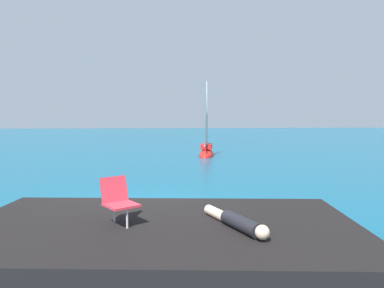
% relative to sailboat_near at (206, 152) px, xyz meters
% --- Properties ---
extents(ground_plane, '(160.00, 160.00, 0.00)m').
position_rel_sailboat_near_xyz_m(ground_plane, '(-3.63, -13.66, -0.30)').
color(ground_plane, '#0F5675').
extents(shore_ledge, '(7.20, 4.53, 0.77)m').
position_rel_sailboat_near_xyz_m(shore_ledge, '(-3.22, -17.39, 0.08)').
color(shore_ledge, black).
rests_on(shore_ledge, ground).
extents(boulder_seaward, '(1.29, 1.44, 0.84)m').
position_rel_sailboat_near_xyz_m(boulder_seaward, '(-3.17, -15.72, -0.30)').
color(boulder_seaward, black).
rests_on(boulder_seaward, ground).
extents(boulder_inland, '(1.07, 1.28, 0.75)m').
position_rel_sailboat_near_xyz_m(boulder_inland, '(-3.96, -15.81, -0.30)').
color(boulder_inland, black).
rests_on(boulder_inland, ground).
extents(sailboat_near, '(1.62, 3.08, 5.58)m').
position_rel_sailboat_near_xyz_m(sailboat_near, '(0.00, 0.00, 0.00)').
color(sailboat_near, red).
rests_on(sailboat_near, ground).
extents(person_sunbather, '(0.77, 1.69, 0.25)m').
position_rel_sailboat_near_xyz_m(person_sunbather, '(-1.98, -17.81, 0.58)').
color(person_sunbather, black).
rests_on(person_sunbather, shore_ledge).
extents(beach_chair, '(0.73, 0.76, 0.80)m').
position_rel_sailboat_near_xyz_m(beach_chair, '(-3.96, -17.35, 0.91)').
color(beach_chair, '#E03342').
rests_on(beach_chair, shore_ledge).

